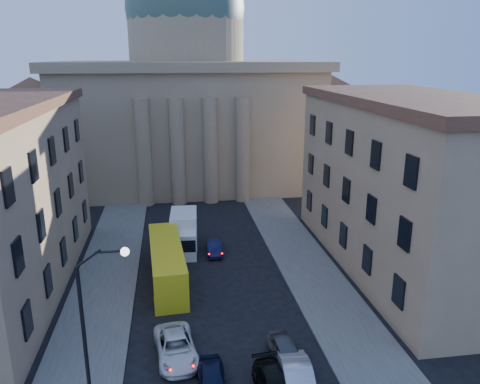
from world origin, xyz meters
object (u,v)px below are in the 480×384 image
Objects in this scene: city_bus at (167,262)px; box_truck at (184,233)px; car_left_near at (212,380)px; street_lamp at (93,315)px; car_right_near at (298,380)px.

box_truck is at bearing 72.39° from city_bus.
street_lamp is at bearing -177.53° from car_left_near.
city_bus is at bearing 119.11° from car_right_near.
box_truck is at bearing 107.88° from car_right_near.
car_right_near reaches higher than car_left_near.
car_left_near is 20.05m from box_truck.
car_left_near is at bearing -84.24° from box_truck.
city_bus reaches higher than car_right_near.
street_lamp is 1.40× the size of box_truck.
box_truck is (5.05, 20.20, -3.68)m from street_lamp.
box_truck reaches higher than car_left_near.
car_left_near is 0.36× the size of city_bus.
street_lamp is 14.72m from city_bus.
city_bus is at bearing -100.54° from box_truck.
street_lamp reaches higher than car_left_near.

